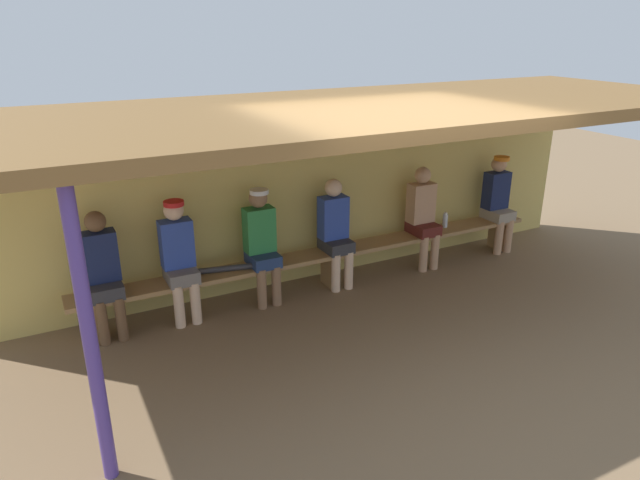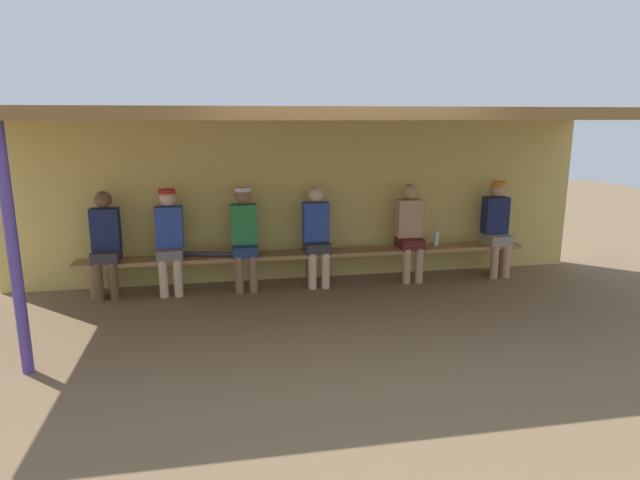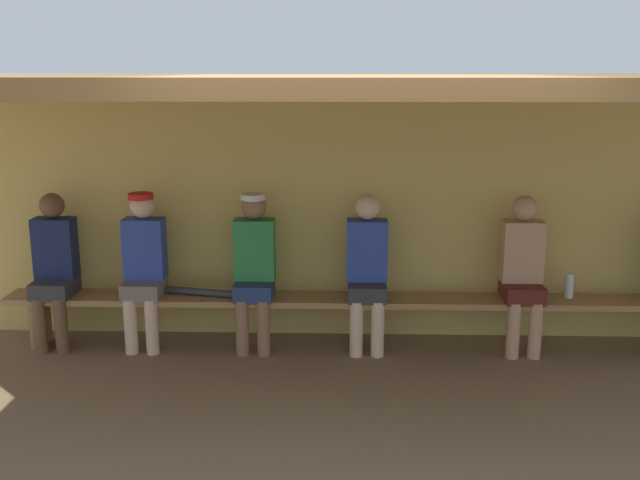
{
  "view_description": "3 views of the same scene",
  "coord_description": "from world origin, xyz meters",
  "px_view_note": "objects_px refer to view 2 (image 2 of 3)",
  "views": [
    {
      "loc": [
        -3.08,
        -4.17,
        3.08
      ],
      "look_at": [
        -0.27,
        1.27,
        0.74
      ],
      "focal_mm": 32.36,
      "sensor_mm": 36.0,
      "label": 1
    },
    {
      "loc": [
        -1.17,
        -5.43,
        2.23
      ],
      "look_at": [
        0.05,
        1.11,
        0.72
      ],
      "focal_mm": 30.51,
      "sensor_mm": 36.0,
      "label": 2
    },
    {
      "loc": [
        -0.12,
        -4.51,
        2.37
      ],
      "look_at": [
        -0.3,
        1.12,
        1.06
      ],
      "focal_mm": 41.68,
      "sensor_mm": 36.0,
      "label": 3
    }
  ],
  "objects_px": {
    "player_middle": "(244,233)",
    "water_bottle_orange": "(436,239)",
    "player_in_white": "(410,228)",
    "player_leftmost": "(170,236)",
    "player_in_red": "(497,224)",
    "baseball_bat": "(208,254)",
    "bench": "(310,257)",
    "player_in_blue": "(316,232)",
    "support_post": "(13,253)",
    "player_with_sunglasses": "(106,240)"
  },
  "relations": [
    {
      "from": "player_in_blue",
      "to": "player_in_white",
      "type": "bearing_deg",
      "value": 0.0
    },
    {
      "from": "support_post",
      "to": "player_leftmost",
      "type": "xyz_separation_m",
      "value": [
        1.1,
        2.1,
        -0.35
      ]
    },
    {
      "from": "player_in_white",
      "to": "player_with_sunglasses",
      "type": "height_order",
      "value": "same"
    },
    {
      "from": "support_post",
      "to": "bench",
      "type": "distance_m",
      "value": 3.66
    },
    {
      "from": "player_middle",
      "to": "water_bottle_orange",
      "type": "xyz_separation_m",
      "value": [
        2.67,
        0.04,
        -0.19
      ]
    },
    {
      "from": "bench",
      "to": "player_in_blue",
      "type": "xyz_separation_m",
      "value": [
        0.09,
        0.0,
        0.34
      ]
    },
    {
      "from": "water_bottle_orange",
      "to": "bench",
      "type": "bearing_deg",
      "value": -178.63
    },
    {
      "from": "bench",
      "to": "baseball_bat",
      "type": "distance_m",
      "value": 1.35
    },
    {
      "from": "water_bottle_orange",
      "to": "player_in_blue",
      "type": "bearing_deg",
      "value": -178.66
    },
    {
      "from": "player_leftmost",
      "to": "baseball_bat",
      "type": "xyz_separation_m",
      "value": [
        0.47,
        -0.0,
        -0.25
      ]
    },
    {
      "from": "player_with_sunglasses",
      "to": "player_in_red",
      "type": "bearing_deg",
      "value": 0.01
    },
    {
      "from": "player_in_white",
      "to": "player_with_sunglasses",
      "type": "distance_m",
      "value": 3.98
    },
    {
      "from": "player_in_blue",
      "to": "player_leftmost",
      "type": "height_order",
      "value": "player_leftmost"
    },
    {
      "from": "bench",
      "to": "player_middle",
      "type": "distance_m",
      "value": 0.94
    },
    {
      "from": "player_with_sunglasses",
      "to": "baseball_bat",
      "type": "relative_size",
      "value": 1.57
    },
    {
      "from": "player_in_white",
      "to": "player_leftmost",
      "type": "xyz_separation_m",
      "value": [
        -3.21,
        0.0,
        0.02
      ]
    },
    {
      "from": "player_leftmost",
      "to": "player_in_white",
      "type": "bearing_deg",
      "value": -0.01
    },
    {
      "from": "water_bottle_orange",
      "to": "baseball_bat",
      "type": "bearing_deg",
      "value": -179.21
    },
    {
      "from": "support_post",
      "to": "player_in_red",
      "type": "bearing_deg",
      "value": 20.58
    },
    {
      "from": "player_in_white",
      "to": "baseball_bat",
      "type": "distance_m",
      "value": 2.75
    },
    {
      "from": "player_middle",
      "to": "player_in_red",
      "type": "xyz_separation_m",
      "value": [
        3.56,
        0.0,
        0.0
      ]
    },
    {
      "from": "player_leftmost",
      "to": "player_with_sunglasses",
      "type": "bearing_deg",
      "value": -179.96
    },
    {
      "from": "player_leftmost",
      "to": "player_in_blue",
      "type": "bearing_deg",
      "value": -0.01
    },
    {
      "from": "bench",
      "to": "player_in_blue",
      "type": "height_order",
      "value": "player_in_blue"
    },
    {
      "from": "bench",
      "to": "water_bottle_orange",
      "type": "bearing_deg",
      "value": 1.37
    },
    {
      "from": "player_in_white",
      "to": "water_bottle_orange",
      "type": "relative_size",
      "value": 6.39
    },
    {
      "from": "support_post",
      "to": "water_bottle_orange",
      "type": "bearing_deg",
      "value": 24.43
    },
    {
      "from": "player_leftmost",
      "to": "player_middle",
      "type": "bearing_deg",
      "value": 0.0
    },
    {
      "from": "player_in_blue",
      "to": "support_post",
      "type": "bearing_deg",
      "value": -144.96
    },
    {
      "from": "bench",
      "to": "water_bottle_orange",
      "type": "xyz_separation_m",
      "value": [
        1.81,
        0.04,
        0.17
      ]
    },
    {
      "from": "player_middle",
      "to": "water_bottle_orange",
      "type": "relative_size",
      "value": 6.44
    },
    {
      "from": "player_middle",
      "to": "player_leftmost",
      "type": "distance_m",
      "value": 0.95
    },
    {
      "from": "player_in_red",
      "to": "baseball_bat",
      "type": "relative_size",
      "value": 1.58
    },
    {
      "from": "bench",
      "to": "player_leftmost",
      "type": "xyz_separation_m",
      "value": [
        -1.81,
        0.0,
        0.36
      ]
    },
    {
      "from": "player_with_sunglasses",
      "to": "baseball_bat",
      "type": "height_order",
      "value": "player_with_sunglasses"
    },
    {
      "from": "player_leftmost",
      "to": "baseball_bat",
      "type": "distance_m",
      "value": 0.53
    },
    {
      "from": "player_in_blue",
      "to": "baseball_bat",
      "type": "height_order",
      "value": "player_in_blue"
    },
    {
      "from": "player_leftmost",
      "to": "water_bottle_orange",
      "type": "xyz_separation_m",
      "value": [
        3.62,
        0.04,
        -0.19
      ]
    },
    {
      "from": "player_in_red",
      "to": "baseball_bat",
      "type": "bearing_deg",
      "value": -179.95
    },
    {
      "from": "player_in_red",
      "to": "player_with_sunglasses",
      "type": "relative_size",
      "value": 1.01
    },
    {
      "from": "player_in_blue",
      "to": "water_bottle_orange",
      "type": "distance_m",
      "value": 1.73
    },
    {
      "from": "player_in_white",
      "to": "baseball_bat",
      "type": "bearing_deg",
      "value": -179.94
    },
    {
      "from": "player_in_white",
      "to": "support_post",
      "type": "bearing_deg",
      "value": -153.97
    },
    {
      "from": "player_leftmost",
      "to": "baseball_bat",
      "type": "relative_size",
      "value": 1.58
    },
    {
      "from": "bench",
      "to": "player_in_blue",
      "type": "bearing_deg",
      "value": 1.99
    },
    {
      "from": "support_post",
      "to": "player_leftmost",
      "type": "distance_m",
      "value": 2.4
    },
    {
      "from": "player_in_red",
      "to": "water_bottle_orange",
      "type": "bearing_deg",
      "value": 177.42
    },
    {
      "from": "player_in_red",
      "to": "water_bottle_orange",
      "type": "relative_size",
      "value": 6.44
    },
    {
      "from": "player_in_blue",
      "to": "bench",
      "type": "bearing_deg",
      "value": -178.01
    },
    {
      "from": "player_in_blue",
      "to": "player_in_white",
      "type": "relative_size",
      "value": 1.0
    }
  ]
}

